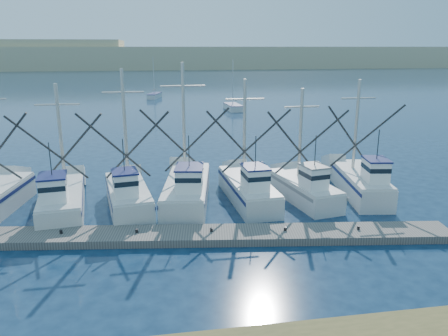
# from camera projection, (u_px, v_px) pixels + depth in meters

# --- Properties ---
(ground) EXTENTS (500.00, 500.00, 0.00)m
(ground) POSITION_uv_depth(u_px,v_px,m) (319.00, 281.00, 19.37)
(ground) COLOR #0C1F36
(ground) RESTS_ON ground
(floating_dock) EXTENTS (31.97, 6.25, 0.43)m
(floating_dock) POSITION_uv_depth(u_px,v_px,m) (156.00, 236.00, 23.43)
(floating_dock) COLOR slate
(floating_dock) RESTS_ON ground
(dune_ridge) EXTENTS (360.00, 60.00, 10.00)m
(dune_ridge) POSITION_uv_depth(u_px,v_px,m) (164.00, 57.00, 217.62)
(dune_ridge) COLOR tan
(dune_ridge) RESTS_ON ground
(trawler_fleet) EXTENTS (31.55, 8.88, 9.08)m
(trawler_fleet) POSITION_uv_depth(u_px,v_px,m) (147.00, 194.00, 27.90)
(trawler_fleet) COLOR silver
(trawler_fleet) RESTS_ON ground
(sailboat_near) EXTENTS (2.37, 5.65, 8.10)m
(sailboat_near) POSITION_uv_depth(u_px,v_px,m) (233.00, 107.00, 71.13)
(sailboat_near) COLOR silver
(sailboat_near) RESTS_ON ground
(sailboat_far) EXTENTS (3.13, 5.74, 8.10)m
(sailboat_far) POSITION_uv_depth(u_px,v_px,m) (155.00, 96.00, 87.78)
(sailboat_far) COLOR silver
(sailboat_far) RESTS_ON ground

